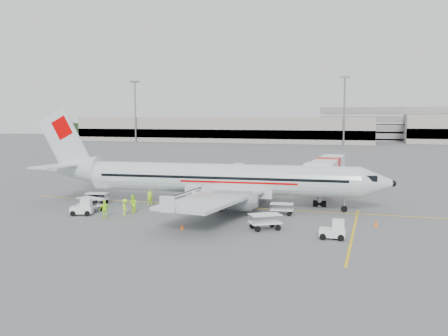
% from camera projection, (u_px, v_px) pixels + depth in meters
% --- Properties ---
extents(ground, '(360.00, 360.00, 0.00)m').
position_uv_depth(ground, '(218.00, 206.00, 51.88)').
color(ground, '#56595B').
extents(stripe_lead, '(44.00, 0.20, 0.01)m').
position_uv_depth(stripe_lead, '(218.00, 206.00, 51.88)').
color(stripe_lead, yellow).
rests_on(stripe_lead, ground).
extents(stripe_cross, '(0.20, 20.00, 0.01)m').
position_uv_depth(stripe_cross, '(353.00, 232.00, 40.17)').
color(stripe_cross, yellow).
rests_on(stripe_cross, ground).
extents(terminal_west, '(110.00, 22.00, 9.00)m').
position_uv_depth(terminal_west, '(223.00, 129.00, 186.72)').
color(terminal_west, gray).
rests_on(terminal_west, ground).
extents(parking_garage, '(62.00, 24.00, 14.00)m').
position_uv_depth(parking_garage, '(403.00, 122.00, 195.90)').
color(parking_garage, slate).
rests_on(parking_garage, ground).
extents(treeline, '(300.00, 3.00, 6.00)m').
position_uv_depth(treeline, '(341.00, 131.00, 217.91)').
color(treeline, black).
rests_on(treeline, ground).
extents(mast_west, '(3.20, 1.20, 22.00)m').
position_uv_depth(mast_west, '(135.00, 112.00, 183.44)').
color(mast_west, slate).
rests_on(mast_west, ground).
extents(mast_center, '(3.20, 1.20, 22.00)m').
position_uv_depth(mast_center, '(344.00, 111.00, 161.44)').
color(mast_center, slate).
rests_on(mast_center, ground).
extents(aircraft, '(38.39, 31.13, 10.03)m').
position_uv_depth(aircraft, '(222.00, 159.00, 50.89)').
color(aircraft, silver).
rests_on(aircraft, ground).
extents(jet_bridge, '(3.81, 17.52, 4.58)m').
position_uv_depth(jet_bridge, '(328.00, 178.00, 57.28)').
color(jet_bridge, white).
rests_on(jet_bridge, ground).
extents(belt_loader, '(5.36, 2.52, 2.80)m').
position_uv_depth(belt_loader, '(184.00, 194.00, 50.71)').
color(belt_loader, white).
rests_on(belt_loader, ground).
extents(tug_fore, '(1.99, 1.18, 1.51)m').
position_uv_depth(tug_fore, '(332.00, 229.00, 37.91)').
color(tug_fore, white).
rests_on(tug_fore, ground).
extents(tug_mid, '(2.69, 2.01, 1.85)m').
position_uv_depth(tug_mid, '(192.00, 201.00, 49.34)').
color(tug_mid, white).
rests_on(tug_mid, ground).
extents(tug_aft, '(2.25, 1.70, 1.54)m').
position_uv_depth(tug_aft, '(82.00, 207.00, 47.09)').
color(tug_aft, white).
rests_on(tug_aft, ground).
extents(cart_loaded_a, '(2.86, 2.25, 1.31)m').
position_uv_depth(cart_loaded_a, '(90.00, 204.00, 49.28)').
color(cart_loaded_a, white).
rests_on(cart_loaded_a, ground).
extents(cart_loaded_b, '(2.50, 1.73, 1.20)m').
position_uv_depth(cart_loaded_b, '(97.00, 198.00, 53.14)').
color(cart_loaded_b, white).
rests_on(cart_loaded_b, ground).
extents(cart_empty_a, '(2.93, 2.63, 1.32)m').
position_uv_depth(cart_empty_a, '(265.00, 222.00, 41.04)').
color(cart_empty_a, white).
rests_on(cart_empty_a, ground).
extents(cart_empty_b, '(2.21, 1.39, 1.11)m').
position_uv_depth(cart_empty_b, '(282.00, 209.00, 47.27)').
color(cart_empty_b, white).
rests_on(cart_empty_b, ground).
extents(cone_nose, '(0.35, 0.35, 0.58)m').
position_uv_depth(cone_nose, '(376.00, 223.00, 42.24)').
color(cone_nose, '#FF620E').
rests_on(cone_nose, ground).
extents(cone_port, '(0.39, 0.39, 0.64)m').
position_uv_depth(cone_port, '(245.00, 184.00, 66.43)').
color(cone_port, '#FF620E').
rests_on(cone_port, ground).
extents(cone_stbd, '(0.33, 0.33, 0.54)m').
position_uv_depth(cone_stbd, '(182.00, 226.00, 41.15)').
color(cone_stbd, '#FF620E').
rests_on(cone_stbd, ground).
extents(crew_a, '(0.75, 0.74, 1.74)m').
position_uv_depth(crew_a, '(150.00, 197.00, 52.44)').
color(crew_a, '#9FE31B').
rests_on(crew_a, ground).
extents(crew_b, '(1.10, 1.06, 1.79)m').
position_uv_depth(crew_b, '(133.00, 204.00, 47.90)').
color(crew_b, '#9FE31B').
rests_on(crew_b, ground).
extents(crew_c, '(1.13, 1.14, 1.58)m').
position_uv_depth(crew_c, '(125.00, 207.00, 46.89)').
color(crew_c, '#9FE31B').
rests_on(crew_c, ground).
extents(crew_d, '(0.99, 0.98, 1.68)m').
position_uv_depth(crew_d, '(105.00, 209.00, 45.57)').
color(crew_d, '#9FE31B').
rests_on(crew_d, ground).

